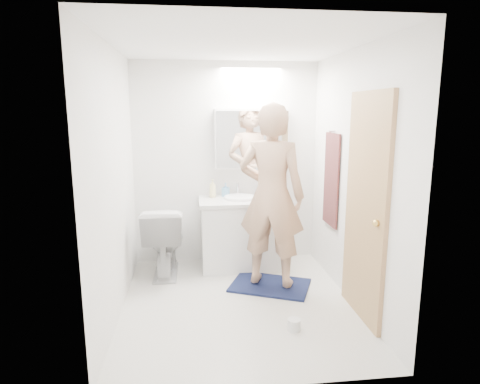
{
  "coord_description": "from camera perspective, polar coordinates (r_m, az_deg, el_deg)",
  "views": [
    {
      "loc": [
        -0.42,
        -3.69,
        1.84
      ],
      "look_at": [
        0.05,
        0.25,
        1.05
      ],
      "focal_mm": 30.89,
      "sensor_mm": 36.0,
      "label": 1
    }
  ],
  "objects": [
    {
      "name": "toilet",
      "position": [
        4.77,
        -10.43,
        -6.5
      ],
      "size": [
        0.46,
        0.79,
        0.8
      ],
      "primitive_type": "imported",
      "rotation": [
        0.0,
        0.0,
        3.13
      ],
      "color": "silver",
      "rests_on": "floor"
    },
    {
      "name": "wall_front",
      "position": [
        2.55,
        2.92,
        -3.28
      ],
      "size": [
        2.5,
        0.0,
        2.5
      ],
      "primitive_type": "plane",
      "rotation": [
        -1.57,
        0.0,
        0.0
      ],
      "color": "white",
      "rests_on": "floor"
    },
    {
      "name": "mirror_panel",
      "position": [
        4.85,
        1.74,
        7.25
      ],
      "size": [
        0.84,
        0.01,
        0.66
      ],
      "primitive_type": "cube",
      "color": "silver",
      "rests_on": "medicine_cabinet"
    },
    {
      "name": "countertop",
      "position": [
        4.8,
        0.0,
        -1.24
      ],
      "size": [
        0.95,
        0.58,
        0.04
      ],
      "primitive_type": "cube",
      "color": "silver",
      "rests_on": "vanity_cabinet"
    },
    {
      "name": "toothbrush_cup",
      "position": [
        4.98,
        2.84,
        -0.07
      ],
      "size": [
        0.12,
        0.12,
        0.08
      ],
      "primitive_type": "imported",
      "rotation": [
        0.0,
        0.0,
        -0.37
      ],
      "color": "#3F43BF",
      "rests_on": "countertop"
    },
    {
      "name": "towel_hook",
      "position": [
        4.49,
        12.62,
        8.2
      ],
      "size": [
        0.07,
        0.02,
        0.02
      ],
      "primitive_type": "cylinder",
      "rotation": [
        0.0,
        1.57,
        0.0
      ],
      "color": "silver",
      "rests_on": "wall_right"
    },
    {
      "name": "faucet",
      "position": [
        4.99,
        -0.3,
        0.42
      ],
      "size": [
        0.02,
        0.02,
        0.16
      ],
      "primitive_type": "cylinder",
      "color": "silver",
      "rests_on": "countertop"
    },
    {
      "name": "ceiling",
      "position": [
        3.75,
        -0.32,
        19.85
      ],
      "size": [
        2.5,
        2.5,
        0.0
      ],
      "primitive_type": "plane",
      "rotation": [
        3.14,
        0.0,
        0.0
      ],
      "color": "white",
      "rests_on": "floor"
    },
    {
      "name": "medicine_cabinet",
      "position": [
        4.93,
        1.61,
        7.31
      ],
      "size": [
        0.88,
        0.14,
        0.7
      ],
      "primitive_type": "cube",
      "color": "white",
      "rests_on": "wall_back"
    },
    {
      "name": "bath_rug",
      "position": [
        4.5,
        4.17,
        -12.73
      ],
      "size": [
        0.95,
        0.82,
        0.02
      ],
      "primitive_type": "cube",
      "rotation": [
        0.0,
        0.0,
        -0.41
      ],
      "color": "#151D41",
      "rests_on": "floor"
    },
    {
      "name": "floor",
      "position": [
        4.14,
        -0.28,
        -15.11
      ],
      "size": [
        2.5,
        2.5,
        0.0
      ],
      "primitive_type": "plane",
      "color": "silver",
      "rests_on": "ground"
    },
    {
      "name": "wall_back",
      "position": [
        4.99,
        -1.95,
        3.91
      ],
      "size": [
        2.5,
        0.0,
        2.5
      ],
      "primitive_type": "plane",
      "rotation": [
        1.57,
        0.0,
        0.0
      ],
      "color": "white",
      "rests_on": "floor"
    },
    {
      "name": "toilet_paper_roll",
      "position": [
        3.71,
        7.47,
        -17.72
      ],
      "size": [
        0.11,
        0.11,
        0.1
      ],
      "primitive_type": "cylinder",
      "color": "silver",
      "rests_on": "floor"
    },
    {
      "name": "wall_left",
      "position": [
        3.8,
        -17.01,
        1.08
      ],
      "size": [
        0.0,
        2.5,
        2.5
      ],
      "primitive_type": "plane",
      "rotation": [
        1.57,
        0.0,
        1.57
      ],
      "color": "white",
      "rests_on": "floor"
    },
    {
      "name": "person",
      "position": [
        4.2,
        4.36,
        -0.56
      ],
      "size": [
        0.8,
        0.68,
        1.87
      ],
      "primitive_type": "imported",
      "rotation": [
        0.0,
        0.0,
        2.73
      ],
      "color": "tan",
      "rests_on": "bath_rug"
    },
    {
      "name": "sink_basin",
      "position": [
        4.82,
        -0.04,
        -0.76
      ],
      "size": [
        0.36,
        0.36,
        0.03
      ],
      "primitive_type": "cylinder",
      "color": "white",
      "rests_on": "countertop"
    },
    {
      "name": "door",
      "position": [
        3.75,
        16.96,
        -2.16
      ],
      "size": [
        0.04,
        0.8,
        2.0
      ],
      "primitive_type": "cube",
      "color": "tan",
      "rests_on": "wall_right"
    },
    {
      "name": "soap_bottle_b",
      "position": [
        4.94,
        -2.0,
        0.3
      ],
      "size": [
        0.1,
        0.1,
        0.16
      ],
      "primitive_type": "imported",
      "rotation": [
        0.0,
        0.0,
        -0.53
      ],
      "color": "#61A0D1",
      "rests_on": "countertop"
    },
    {
      "name": "door_knob",
      "position": [
        3.49,
        18.28,
        -4.11
      ],
      "size": [
        0.06,
        0.06,
        0.06
      ],
      "primitive_type": "sphere",
      "color": "gold",
      "rests_on": "door"
    },
    {
      "name": "vanity_cabinet",
      "position": [
        4.9,
        0.0,
        -5.92
      ],
      "size": [
        0.9,
        0.55,
        0.78
      ],
      "primitive_type": "cube",
      "color": "white",
      "rests_on": "floor"
    },
    {
      "name": "towel",
      "position": [
        4.55,
        12.49,
        1.66
      ],
      "size": [
        0.02,
        0.42,
        1.0
      ],
      "primitive_type": "cube",
      "color": "black",
      "rests_on": "wall_right"
    },
    {
      "name": "soap_bottle_a",
      "position": [
        4.89,
        -3.81,
        0.5
      ],
      "size": [
        0.11,
        0.11,
        0.22
      ],
      "primitive_type": "imported",
      "rotation": [
        0.0,
        0.0,
        0.44
      ],
      "color": "beige",
      "rests_on": "countertop"
    },
    {
      "name": "wall_right",
      "position": [
        4.04,
        15.4,
        1.75
      ],
      "size": [
        0.0,
        2.5,
        2.5
      ],
      "primitive_type": "plane",
      "rotation": [
        1.57,
        0.0,
        -1.57
      ],
      "color": "white",
      "rests_on": "floor"
    }
  ]
}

